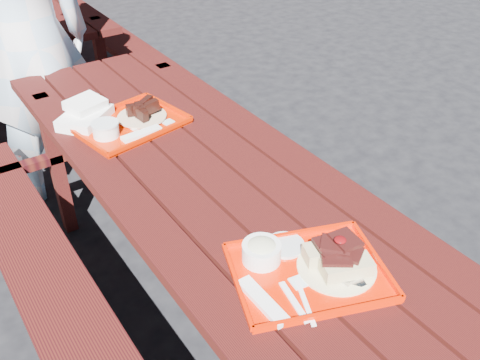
# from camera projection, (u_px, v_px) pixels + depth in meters

# --- Properties ---
(ground) EXTENTS (60.00, 60.00, 0.00)m
(ground) POSITION_uv_depth(u_px,v_px,m) (220.00, 323.00, 2.25)
(ground) COLOR black
(ground) RESTS_ON ground
(picnic_table_near) EXTENTS (1.41, 2.40, 0.75)m
(picnic_table_near) POSITION_uv_depth(u_px,v_px,m) (217.00, 220.00, 1.93)
(picnic_table_near) COLOR #3A110B
(picnic_table_near) RESTS_ON ground
(picnic_table_far) EXTENTS (1.41, 2.40, 0.75)m
(picnic_table_far) POSITION_uv_depth(u_px,v_px,m) (9.00, 16.00, 3.83)
(picnic_table_far) COLOR #3A110B
(picnic_table_far) RESTS_ON ground
(near_tray) EXTENTS (0.48, 0.43, 0.13)m
(near_tray) POSITION_uv_depth(u_px,v_px,m) (306.00, 263.00, 1.43)
(near_tray) COLOR red
(near_tray) RESTS_ON picnic_table_near
(far_tray) EXTENTS (0.45, 0.38, 0.07)m
(far_tray) POSITION_uv_depth(u_px,v_px,m) (129.00, 123.00, 2.09)
(far_tray) COLOR #BE1C00
(far_tray) RESTS_ON picnic_table_near
(white_cloth) EXTENTS (0.25, 0.24, 0.08)m
(white_cloth) POSITION_uv_depth(u_px,v_px,m) (85.00, 114.00, 2.12)
(white_cloth) COLOR white
(white_cloth) RESTS_ON picnic_table_near
(person) EXTENTS (0.63, 0.41, 1.72)m
(person) POSITION_uv_depth(u_px,v_px,m) (30.00, 42.00, 2.57)
(person) COLOR #B0D0EB
(person) RESTS_ON ground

